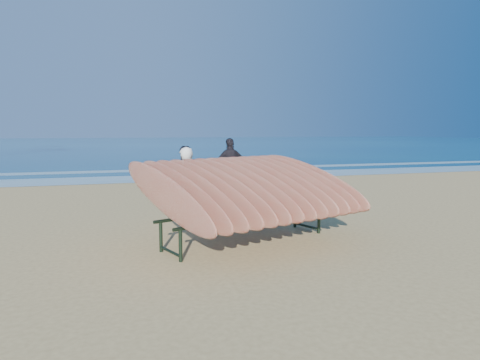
% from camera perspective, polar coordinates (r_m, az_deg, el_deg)
% --- Properties ---
extents(ground, '(120.00, 120.00, 0.00)m').
position_cam_1_polar(ground, '(8.00, 1.66, -7.42)').
color(ground, tan).
rests_on(ground, ground).
extents(ocean, '(160.00, 160.00, 0.00)m').
position_cam_1_polar(ocean, '(62.44, -14.46, 4.72)').
color(ocean, navy).
rests_on(ocean, ground).
extents(foam_near, '(160.00, 160.00, 0.00)m').
position_cam_1_polar(foam_near, '(17.64, -8.60, 0.31)').
color(foam_near, white).
rests_on(foam_near, ground).
extents(foam_far, '(160.00, 160.00, 0.00)m').
position_cam_1_polar(foam_far, '(21.09, -9.94, 1.32)').
color(foam_far, white).
rests_on(foam_far, ground).
extents(surfboard_rack, '(4.00, 3.88, 1.61)m').
position_cam_1_polar(surfboard_rack, '(7.38, 0.88, -0.97)').
color(surfboard_rack, black).
rests_on(surfboard_rack, ground).
extents(person_white, '(0.63, 0.45, 1.60)m').
position_cam_1_polar(person_white, '(9.17, -7.21, -0.58)').
color(person_white, silver).
rests_on(person_white, ground).
extents(person_dark_a, '(0.75, 0.58, 1.53)m').
position_cam_1_polar(person_dark_a, '(11.43, -7.08, 0.70)').
color(person_dark_a, black).
rests_on(person_dark_a, ground).
extents(person_dark_b, '(1.04, 0.52, 1.70)m').
position_cam_1_polar(person_dark_b, '(12.99, -1.26, 1.85)').
color(person_dark_b, black).
rests_on(person_dark_b, ground).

